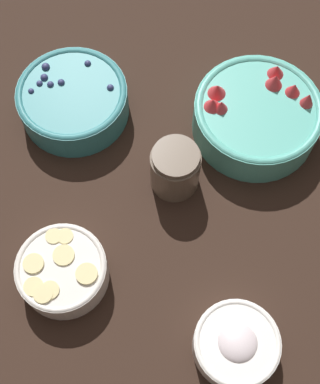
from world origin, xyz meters
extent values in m
plane|color=black|center=(0.00, 0.00, 0.00)|extent=(4.00, 4.00, 0.00)
cylinder|color=#56B7A8|center=(0.15, -0.16, 0.03)|extent=(0.21, 0.21, 0.07)
torus|color=#56B7A8|center=(0.15, -0.16, 0.06)|extent=(0.21, 0.21, 0.02)
cylinder|color=red|center=(0.15, -0.16, 0.05)|extent=(0.17, 0.17, 0.02)
cone|color=red|center=(0.16, -0.09, 0.08)|extent=(0.04, 0.04, 0.03)
cone|color=red|center=(0.19, -0.21, 0.08)|extent=(0.03, 0.03, 0.03)
cone|color=red|center=(0.13, -0.09, 0.07)|extent=(0.05, 0.05, 0.02)
cone|color=red|center=(0.22, -0.17, 0.07)|extent=(0.04, 0.04, 0.03)
cone|color=red|center=(0.20, -0.18, 0.08)|extent=(0.04, 0.04, 0.03)
cone|color=red|center=(0.18, -0.23, 0.08)|extent=(0.03, 0.03, 0.03)
cone|color=red|center=(0.13, -0.10, 0.07)|extent=(0.04, 0.04, 0.02)
cylinder|color=teal|center=(0.10, 0.15, 0.03)|extent=(0.19, 0.19, 0.06)
torus|color=teal|center=(0.10, 0.15, 0.06)|extent=(0.19, 0.19, 0.01)
cylinder|color=navy|center=(0.10, 0.15, 0.05)|extent=(0.15, 0.15, 0.02)
sphere|color=navy|center=(0.08, 0.22, 0.06)|extent=(0.01, 0.01, 0.01)
sphere|color=navy|center=(0.10, 0.21, 0.06)|extent=(0.01, 0.01, 0.01)
sphere|color=navy|center=(0.16, 0.14, 0.06)|extent=(0.01, 0.01, 0.01)
sphere|color=navy|center=(0.11, 0.19, 0.06)|extent=(0.01, 0.01, 0.01)
sphere|color=navy|center=(0.14, 0.21, 0.06)|extent=(0.01, 0.01, 0.01)
sphere|color=navy|center=(0.11, 0.17, 0.06)|extent=(0.01, 0.01, 0.01)
sphere|color=navy|center=(0.13, 0.09, 0.06)|extent=(0.01, 0.01, 0.01)
sphere|color=navy|center=(0.12, 0.20, 0.06)|extent=(0.01, 0.01, 0.01)
cylinder|color=silver|center=(-0.19, 0.07, 0.03)|extent=(0.14, 0.14, 0.05)
torus|color=silver|center=(-0.19, 0.07, 0.05)|extent=(0.14, 0.14, 0.01)
cylinder|color=beige|center=(-0.19, 0.07, 0.04)|extent=(0.11, 0.11, 0.02)
cylinder|color=beige|center=(-0.23, 0.09, 0.05)|extent=(0.03, 0.03, 0.00)
cylinder|color=beige|center=(-0.23, 0.07, 0.05)|extent=(0.03, 0.03, 0.01)
cylinder|color=beige|center=(-0.23, 0.07, 0.05)|extent=(0.03, 0.03, 0.01)
cylinder|color=beige|center=(-0.19, 0.02, 0.05)|extent=(0.03, 0.03, 0.01)
cylinder|color=beige|center=(-0.19, 0.10, 0.05)|extent=(0.03, 0.03, 0.01)
cylinder|color=beige|center=(-0.15, 0.09, 0.05)|extent=(0.02, 0.02, 0.00)
cylinder|color=beige|center=(-0.17, 0.07, 0.05)|extent=(0.03, 0.03, 0.01)
cylinder|color=beige|center=(-0.14, 0.07, 0.05)|extent=(0.02, 0.02, 0.00)
cylinder|color=white|center=(-0.22, -0.21, 0.02)|extent=(0.12, 0.12, 0.05)
torus|color=white|center=(-0.22, -0.21, 0.04)|extent=(0.12, 0.12, 0.01)
cylinder|color=silver|center=(-0.22, -0.21, 0.04)|extent=(0.10, 0.10, 0.01)
ellipsoid|color=silver|center=(-0.22, -0.21, 0.04)|extent=(0.06, 0.06, 0.03)
cylinder|color=brown|center=(0.02, -0.05, 0.04)|extent=(0.08, 0.08, 0.08)
cylinder|color=#3D2316|center=(0.02, -0.05, 0.03)|extent=(0.07, 0.07, 0.06)
cylinder|color=brown|center=(0.02, -0.05, 0.09)|extent=(0.07, 0.07, 0.01)
camera|label=1|loc=(-0.36, -0.13, 0.81)|focal=50.00mm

